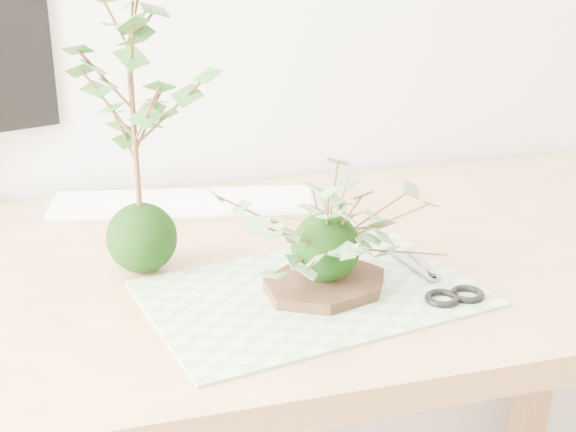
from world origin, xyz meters
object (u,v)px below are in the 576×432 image
(maple_kokedama, at_px, (130,66))
(keyboard, at_px, (183,204))
(desk, at_px, (224,320))
(ivy_kokedama, at_px, (326,217))

(maple_kokedama, bearing_deg, keyboard, 68.32)
(desk, relative_size, keyboard, 3.33)
(desk, relative_size, maple_kokedama, 3.95)
(desk, height_order, maple_kokedama, maple_kokedama)
(maple_kokedama, distance_m, keyboard, 0.37)
(maple_kokedama, xyz_separation_m, keyboard, (0.09, 0.22, -0.28))
(keyboard, bearing_deg, desk, -74.46)
(desk, relative_size, ivy_kokedama, 5.69)
(desk, xyz_separation_m, ivy_kokedama, (0.11, -0.12, 0.19))
(maple_kokedama, height_order, keyboard, maple_kokedama)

